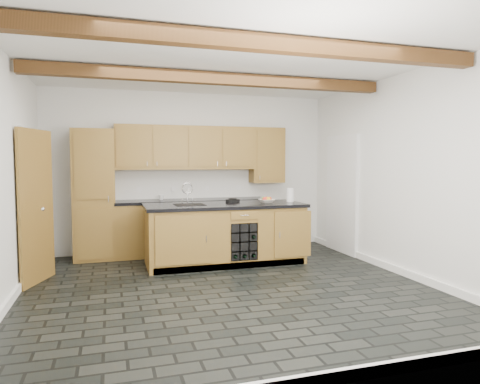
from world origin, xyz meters
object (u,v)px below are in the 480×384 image
at_px(island, 225,234).
at_px(fruit_bowl, 267,201).
at_px(paper_towel, 290,195).
at_px(kitchen_scale, 233,200).

distance_m(island, fruit_bowl, 0.83).
distance_m(fruit_bowl, paper_towel, 0.47).
relative_size(island, paper_towel, 11.26).
bearing_deg(paper_towel, fruit_bowl, -167.40).
xyz_separation_m(island, fruit_bowl, (0.66, -0.05, 0.50)).
distance_m(kitchen_scale, paper_towel, 0.95).
bearing_deg(island, fruit_bowl, -4.29).
xyz_separation_m(kitchen_scale, paper_towel, (0.93, -0.19, 0.08)).
distance_m(island, paper_towel, 1.25).
bearing_deg(fruit_bowl, paper_towel, 12.60).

